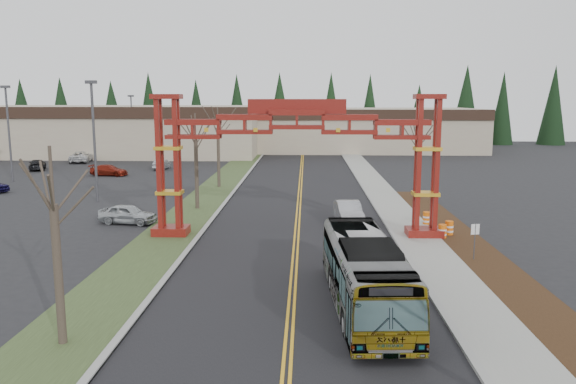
{
  "coord_description": "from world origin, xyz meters",
  "views": [
    {
      "loc": [
        0.6,
        -16.55,
        8.61
      ],
      "look_at": [
        -0.39,
        13.44,
        3.62
      ],
      "focal_mm": 35.0,
      "sensor_mm": 36.0,
      "label": 1
    }
  ],
  "objects_px": {
    "barrel_north": "(427,219)",
    "parked_car_mid_a": "(109,170)",
    "retail_building_west": "(114,130)",
    "bare_tree_right_far": "(417,143)",
    "light_pole_near": "(94,132)",
    "street_sign": "(475,235)",
    "parked_car_far_a": "(162,164)",
    "parked_car_far_b": "(81,157)",
    "bare_tree_median_far": "(218,128)",
    "light_pole_mid": "(8,127)",
    "barrel_mid": "(449,229)",
    "bare_tree_median_near": "(53,205)",
    "parked_car_near_a": "(128,214)",
    "retail_building_east": "(362,129)",
    "light_pole_far": "(132,123)",
    "gateway_arch": "(297,142)",
    "barrel_south": "(442,232)",
    "parked_car_far_c": "(37,165)",
    "silver_sedan": "(349,212)",
    "transit_bus": "(365,273)",
    "bare_tree_median_mid": "(196,140)"
  },
  "relations": [
    {
      "from": "gateway_arch",
      "to": "parked_car_far_b",
      "type": "xyz_separation_m",
      "value": [
        -30.33,
        41.19,
        -5.22
      ]
    },
    {
      "from": "parked_car_far_c",
      "to": "silver_sedan",
      "type": "bearing_deg",
      "value": 119.57
    },
    {
      "from": "gateway_arch",
      "to": "retail_building_west",
      "type": "height_order",
      "value": "gateway_arch"
    },
    {
      "from": "bare_tree_median_far",
      "to": "light_pole_mid",
      "type": "relative_size",
      "value": 0.79
    },
    {
      "from": "retail_building_east",
      "to": "barrel_south",
      "type": "bearing_deg",
      "value": -90.89
    },
    {
      "from": "retail_building_west",
      "to": "bare_tree_right_far",
      "type": "distance_m",
      "value": 56.95
    },
    {
      "from": "parked_car_far_c",
      "to": "parked_car_far_a",
      "type": "bearing_deg",
      "value": 162.83
    },
    {
      "from": "silver_sedan",
      "to": "light_pole_far",
      "type": "distance_m",
      "value": 48.69
    },
    {
      "from": "parked_car_near_a",
      "to": "bare_tree_median_near",
      "type": "bearing_deg",
      "value": -158.64
    },
    {
      "from": "parked_car_far_b",
      "to": "light_pole_mid",
      "type": "distance_m",
      "value": 18.83
    },
    {
      "from": "parked_car_far_b",
      "to": "bare_tree_median_far",
      "type": "bearing_deg",
      "value": 125.04
    },
    {
      "from": "light_pole_near",
      "to": "retail_building_east",
      "type": "bearing_deg",
      "value": 61.67
    },
    {
      "from": "parked_car_far_b",
      "to": "barrel_north",
      "type": "distance_m",
      "value": 54.49
    },
    {
      "from": "parked_car_far_b",
      "to": "bare_tree_right_far",
      "type": "relative_size",
      "value": 0.78
    },
    {
      "from": "parked_car_far_c",
      "to": "light_pole_mid",
      "type": "height_order",
      "value": "light_pole_mid"
    },
    {
      "from": "bare_tree_right_far",
      "to": "street_sign",
      "type": "relative_size",
      "value": 3.39
    },
    {
      "from": "bare_tree_median_near",
      "to": "street_sign",
      "type": "relative_size",
      "value": 3.44
    },
    {
      "from": "street_sign",
      "to": "barrel_north",
      "type": "relative_size",
      "value": 2.11
    },
    {
      "from": "parked_car_far_b",
      "to": "parked_car_near_a",
      "type": "bearing_deg",
      "value": 104.87
    },
    {
      "from": "parked_car_far_a",
      "to": "gateway_arch",
      "type": "bearing_deg",
      "value": 118.47
    },
    {
      "from": "light_pole_mid",
      "to": "street_sign",
      "type": "relative_size",
      "value": 4.86
    },
    {
      "from": "retail_building_east",
      "to": "parked_car_near_a",
      "type": "xyz_separation_m",
      "value": [
        -21.85,
        -58.62,
        -2.83
      ]
    },
    {
      "from": "bare_tree_median_far",
      "to": "barrel_north",
      "type": "height_order",
      "value": "bare_tree_median_far"
    },
    {
      "from": "gateway_arch",
      "to": "light_pole_mid",
      "type": "relative_size",
      "value": 1.83
    },
    {
      "from": "parked_car_mid_a",
      "to": "barrel_mid",
      "type": "xyz_separation_m",
      "value": [
        31.43,
        -27.41,
        -0.12
      ]
    },
    {
      "from": "barrel_mid",
      "to": "bare_tree_right_far",
      "type": "bearing_deg",
      "value": 88.47
    },
    {
      "from": "barrel_north",
      "to": "light_pole_near",
      "type": "bearing_deg",
      "value": 162.16
    },
    {
      "from": "retail_building_west",
      "to": "retail_building_east",
      "type": "height_order",
      "value": "retail_building_west"
    },
    {
      "from": "bare_tree_right_far",
      "to": "barrel_south",
      "type": "bearing_deg",
      "value": -94.0
    },
    {
      "from": "street_sign",
      "to": "parked_car_far_a",
      "type": "bearing_deg",
      "value": 124.56
    },
    {
      "from": "parked_car_far_a",
      "to": "street_sign",
      "type": "xyz_separation_m",
      "value": [
        26.88,
        -39.03,
        0.85
      ]
    },
    {
      "from": "parked_car_far_a",
      "to": "light_pole_near",
      "type": "xyz_separation_m",
      "value": [
        0.2,
        -22.15,
        5.22
      ]
    },
    {
      "from": "transit_bus",
      "to": "bare_tree_median_mid",
      "type": "height_order",
      "value": "bare_tree_median_mid"
    },
    {
      "from": "light_pole_near",
      "to": "bare_tree_median_mid",
      "type": "bearing_deg",
      "value": -18.26
    },
    {
      "from": "gateway_arch",
      "to": "transit_bus",
      "type": "bearing_deg",
      "value": -76.03
    },
    {
      "from": "light_pole_mid",
      "to": "light_pole_far",
      "type": "xyz_separation_m",
      "value": [
        6.46,
        20.9,
        -0.48
      ]
    },
    {
      "from": "light_pole_mid",
      "to": "light_pole_far",
      "type": "height_order",
      "value": "light_pole_mid"
    },
    {
      "from": "parked_car_near_a",
      "to": "parked_car_far_a",
      "type": "relative_size",
      "value": 1.07
    },
    {
      "from": "light_pole_mid",
      "to": "barrel_mid",
      "type": "xyz_separation_m",
      "value": [
        40.05,
        -22.65,
        -5.27
      ]
    },
    {
      "from": "parked_car_far_c",
      "to": "barrel_north",
      "type": "xyz_separation_m",
      "value": [
        41.19,
        -29.26,
        -0.16
      ]
    },
    {
      "from": "barrel_north",
      "to": "parked_car_mid_a",
      "type": "bearing_deg",
      "value": 141.39
    },
    {
      "from": "retail_building_west",
      "to": "transit_bus",
      "type": "distance_m",
      "value": 73.96
    },
    {
      "from": "retail_building_west",
      "to": "light_pole_near",
      "type": "bearing_deg",
      "value": -73.03
    },
    {
      "from": "parked_car_far_a",
      "to": "bare_tree_right_far",
      "type": "bearing_deg",
      "value": 144.62
    },
    {
      "from": "bare_tree_right_far",
      "to": "light_pole_near",
      "type": "height_order",
      "value": "light_pole_near"
    },
    {
      "from": "parked_car_far_b",
      "to": "retail_building_west",
      "type": "bearing_deg",
      "value": -102.63
    },
    {
      "from": "bare_tree_median_near",
      "to": "street_sign",
      "type": "bearing_deg",
      "value": 31.79
    },
    {
      "from": "parked_car_mid_a",
      "to": "light_pole_mid",
      "type": "relative_size",
      "value": 0.43
    },
    {
      "from": "retail_building_east",
      "to": "light_pole_far",
      "type": "relative_size",
      "value": 4.16
    },
    {
      "from": "parked_car_far_c",
      "to": "bare_tree_median_mid",
      "type": "distance_m",
      "value": 34.45
    }
  ]
}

